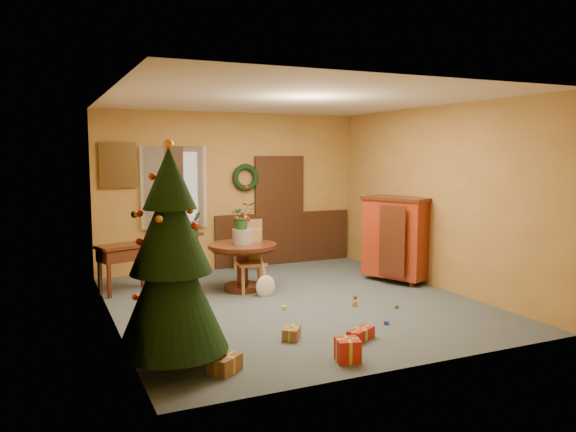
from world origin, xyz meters
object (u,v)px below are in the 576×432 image
dining_table (242,258)px  sideboard (397,236)px  writing_desk (126,256)px  chair_near (250,258)px  christmas_tree (171,262)px

dining_table → sideboard: bearing=-10.2°
writing_desk → chair_near: bearing=-20.9°
dining_table → sideboard: (2.58, -0.46, 0.25)m
chair_near → christmas_tree: 3.32m
christmas_tree → writing_desk: bearing=89.4°
writing_desk → sideboard: 4.41m
chair_near → sideboard: bearing=-9.3°
chair_near → christmas_tree: christmas_tree is taller
christmas_tree → sideboard: christmas_tree is taller
chair_near → dining_table: bearing=149.8°
chair_near → christmas_tree: (-1.82, -2.71, 0.57)m
chair_near → writing_desk: (-1.79, 0.68, 0.05)m
christmas_tree → sideboard: bearing=28.2°
sideboard → writing_desk: bearing=165.7°
christmas_tree → writing_desk: christmas_tree is taller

